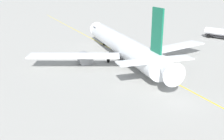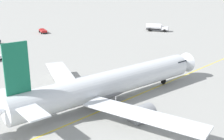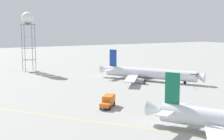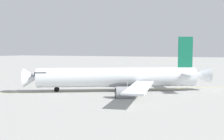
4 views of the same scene
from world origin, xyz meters
name	(u,v)px [view 2 (image 2 of 4)]	position (x,y,z in m)	size (l,w,h in m)	color
ground_plane	(122,99)	(0.00, 0.00, 0.00)	(600.00, 600.00, 0.00)	#9E9E99
airliner_main	(108,85)	(0.71, -2.42, 2.81)	(33.86, 36.76, 12.22)	silver
fuel_tanker_truck	(156,27)	(-61.64, 26.19, 1.56)	(5.74, 8.39, 2.87)	#232326
ops_pickup_truck	(43,31)	(-65.02, -15.91, 0.81)	(5.64, 3.31, 1.41)	#232326
taxiway_centreline	(123,101)	(1.03, -0.02, 0.00)	(97.94, 137.73, 0.01)	yellow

